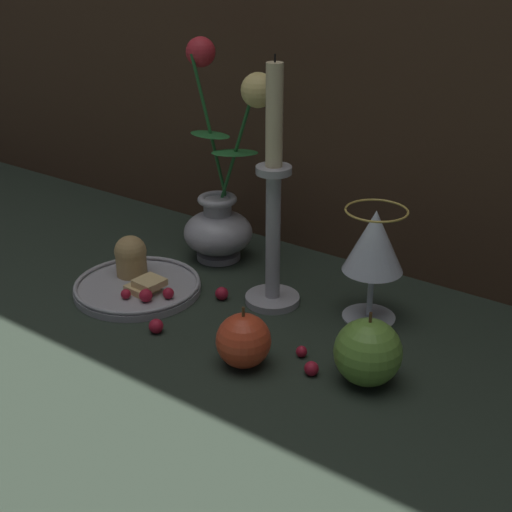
{
  "coord_description": "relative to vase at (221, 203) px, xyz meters",
  "views": [
    {
      "loc": [
        0.54,
        -0.67,
        0.48
      ],
      "look_at": [
        0.05,
        0.0,
        0.1
      ],
      "focal_mm": 50.0,
      "sensor_mm": 36.0,
      "label": 1
    }
  ],
  "objects": [
    {
      "name": "berry_by_glass_stem",
      "position": [
        0.29,
        -0.2,
        -0.09
      ],
      "size": [
        0.02,
        0.02,
        0.02
      ],
      "primitive_type": "sphere",
      "color": "#AD192D",
      "rests_on": "ground_plane"
    },
    {
      "name": "candlestick",
      "position": [
        0.15,
        -0.08,
        0.04
      ],
      "size": [
        0.08,
        0.08,
        0.34
      ],
      "color": "#A3A3A8",
      "rests_on": "ground_plane"
    },
    {
      "name": "vase",
      "position": [
        0.0,
        0.0,
        0.0
      ],
      "size": [
        0.16,
        0.11,
        0.34
      ],
      "color": "#A3A3A8",
      "rests_on": "ground_plane"
    },
    {
      "name": "apple_beside_vase",
      "position": [
        0.21,
        -0.23,
        -0.06
      ],
      "size": [
        0.07,
        0.07,
        0.08
      ],
      "color": "#D14223",
      "rests_on": "ground_plane"
    },
    {
      "name": "apple_near_glass",
      "position": [
        0.35,
        -0.17,
        -0.05
      ],
      "size": [
        0.08,
        0.08,
        0.09
      ],
      "color": "#669938",
      "rests_on": "ground_plane"
    },
    {
      "name": "berry_under_candlestick",
      "position": [
        0.08,
        -0.23,
        -0.08
      ],
      "size": [
        0.02,
        0.02,
        0.02
      ],
      "primitive_type": "sphere",
      "color": "#AD192D",
      "rests_on": "ground_plane"
    },
    {
      "name": "berry_front_center",
      "position": [
        0.09,
        -0.11,
        -0.08
      ],
      "size": [
        0.02,
        0.02,
        0.02
      ],
      "primitive_type": "sphere",
      "color": "#AD192D",
      "rests_on": "ground_plane"
    },
    {
      "name": "wine_glass",
      "position": [
        0.28,
        -0.03,
        0.01
      ],
      "size": [
        0.08,
        0.08,
        0.16
      ],
      "color": "silver",
      "rests_on": "ground_plane"
    },
    {
      "name": "plate_with_pastries",
      "position": [
        -0.03,
        -0.16,
        -0.08
      ],
      "size": [
        0.18,
        0.18,
        0.07
      ],
      "color": "#A3A3A8",
      "rests_on": "ground_plane"
    },
    {
      "name": "berry_near_plate",
      "position": [
        0.26,
        -0.17,
        -0.09
      ],
      "size": [
        0.01,
        0.01,
        0.01
      ],
      "primitive_type": "sphere",
      "color": "#AD192D",
      "rests_on": "ground_plane"
    },
    {
      "name": "ground_plane",
      "position": [
        0.11,
        -0.14,
        -0.09
      ],
      "size": [
        2.4,
        2.4,
        0.0
      ],
      "primitive_type": "plane",
      "color": "#232D23",
      "rests_on": "ground"
    }
  ]
}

